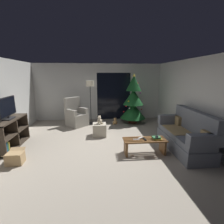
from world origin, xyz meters
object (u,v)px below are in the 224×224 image
Objects in this scene: teddy_bear_honey_by_tree at (115,122)px; remote_silver at (136,140)px; coffee_table at (145,144)px; cell_phone at (157,137)px; christmas_tree at (133,102)px; television at (8,108)px; book_stack at (157,138)px; remote_black at (145,139)px; ottoman at (100,130)px; cardboard_box_open_near_shelf at (15,158)px; couch at (186,135)px; media_shelf at (9,135)px; remote_white at (141,138)px; floor_lamp at (90,88)px; teddy_bear_cream at (100,120)px.

remote_silver is at bearing -84.82° from teddy_bear_honey_by_tree.
cell_phone is (0.29, -0.06, 0.21)m from coffee_table.
cell_phone is at bearing -90.23° from christmas_tree.
television is at bearing -168.96° from cell_phone.
coffee_table is 0.35m from book_stack.
remote_black reaches higher than teddy_bear_honey_by_tree.
remote_silver is 1.70m from ottoman.
teddy_bear_honey_by_tree is at bearing 47.11° from cardboard_box_open_near_shelf.
teddy_bear_honey_by_tree is at bearing 123.82° from couch.
couch is at bearing 12.35° from book_stack.
media_shelf is (-3.67, 0.70, 0.12)m from coffee_table.
coffee_table is 2.87m from christmas_tree.
remote_silver is (-0.22, -0.01, 0.00)m from remote_black.
remote_black is 0.64× the size of book_stack.
remote_white is (-0.09, 0.06, 0.14)m from coffee_table.
media_shelf is at bearing 169.31° from book_stack.
christmas_tree is at bearing -1.50° from floor_lamp.
television is (-3.63, 0.75, 0.87)m from coffee_table.
media_shelf is 2.62m from ottoman.
christmas_tree is (0.40, 2.71, 0.50)m from remote_white.
remote_white is at bearing -63.50° from floor_lamp.
christmas_tree reaches higher than floor_lamp.
teddy_bear_honey_by_tree is at bearing -169.57° from remote_silver.
television is (-3.92, 0.81, 0.65)m from cell_phone.
christmas_tree is at bearing 108.51° from couch.
floor_lamp is at bearing -67.33° from remote_black.
television is 1.85× the size of cardboard_box_open_near_shelf.
cell_phone is 0.50× the size of teddy_bear_cream.
coffee_table is at bearing -79.78° from teddy_bear_honey_by_tree.
floor_lamp is 1.72m from teddy_bear_honey_by_tree.
ottoman is at bearing -55.80° from remote_black.
ottoman is (-1.44, 1.43, -0.23)m from book_stack.
television reaches higher than couch.
cell_phone reaches higher than coffee_table.
remote_white is at bearing 144.88° from coffee_table.
christmas_tree reaches higher than media_shelf.
media_shelf is at bearing -96.84° from remote_silver.
ottoman is at bearing -142.18° from remote_silver.
teddy_bear_honey_by_tree is (-1.66, 2.47, -0.28)m from couch.
remote_white is at bearing 5.35° from cardboard_box_open_near_shelf.
cardboard_box_open_near_shelf is at bearing -132.89° from teddy_bear_honey_by_tree.
couch is at bearing 7.00° from coffee_table.
christmas_tree reaches higher than remote_black.
cardboard_box_open_near_shelf is (-3.01, -0.28, -0.27)m from remote_white.
cardboard_box_open_near_shelf is at bearing -141.05° from teddy_bear_cream.
remote_black is (-0.01, -0.03, 0.14)m from coffee_table.
book_stack is 1.68× the size of cell_phone.
television is 3.80m from teddy_bear_honey_by_tree.
coffee_table is 2.66m from teddy_bear_honey_by_tree.
remote_silver is 2.91m from christmas_tree.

